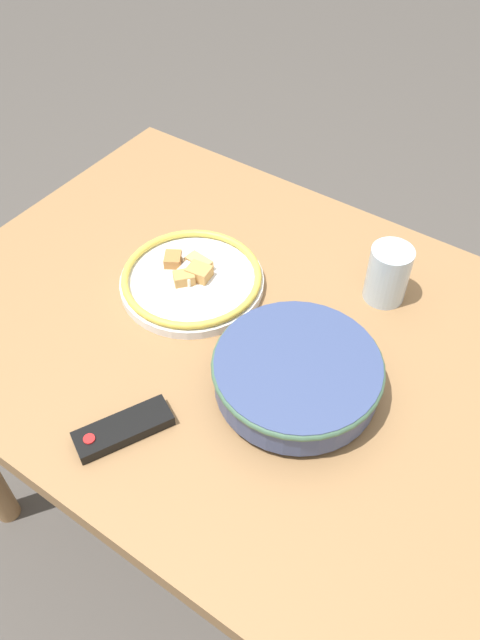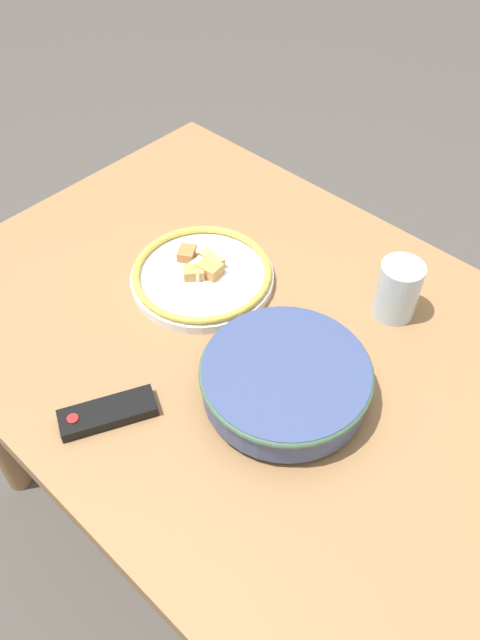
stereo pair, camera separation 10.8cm
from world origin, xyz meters
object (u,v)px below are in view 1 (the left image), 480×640
object	(u,v)px
tv_remote	(123,429)
drinking_glass	(388,274)
noodle_bowl	(297,373)
food_plate	(192,279)

from	to	relation	value
tv_remote	drinking_glass	bearing A→B (deg)	-84.64
noodle_bowl	food_plate	size ratio (longest dim) A/B	1.01
noodle_bowl	food_plate	world-z (taller)	noodle_bowl
noodle_bowl	food_plate	xyz separation A→B (m)	(0.29, -0.10, -0.03)
tv_remote	noodle_bowl	bearing A→B (deg)	-101.41
tv_remote	drinking_glass	xyz separation A→B (m)	(-0.20, -0.50, 0.05)
noodle_bowl	food_plate	bearing A→B (deg)	-18.67
noodle_bowl	tv_remote	bearing A→B (deg)	51.47
noodle_bowl	food_plate	distance (m)	0.31
food_plate	drinking_glass	distance (m)	0.36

